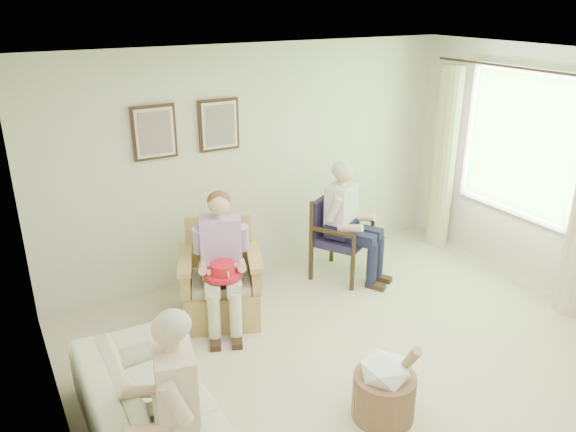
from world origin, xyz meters
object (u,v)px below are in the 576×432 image
(person_wicker, at_px, (223,252))
(person_sofa, at_px, (172,398))
(wood_armchair, at_px, (338,232))
(hatbox, at_px, (385,386))
(wicker_armchair, at_px, (220,288))
(person_dark, at_px, (347,214))
(sofa, at_px, (164,424))
(red_hat, at_px, (223,271))

(person_wicker, distance_m, person_sofa, 2.06)
(wood_armchair, distance_m, person_wicker, 1.63)
(person_sofa, distance_m, hatbox, 1.68)
(wood_armchair, xyz_separation_m, person_wicker, (-1.58, -0.34, 0.25))
(wicker_armchair, height_order, person_dark, person_dark)
(sofa, xyz_separation_m, person_sofa, (-0.00, -0.28, 0.42))
(wicker_armchair, bearing_deg, person_dark, 23.62)
(person_dark, bearing_deg, wicker_armchair, 151.40)
(person_wicker, bearing_deg, person_dark, 28.29)
(wicker_armchair, xyz_separation_m, red_hat, (-0.10, -0.32, 0.36))
(wicker_armchair, bearing_deg, red_hat, -85.10)
(wicker_armchair, height_order, person_wicker, person_wicker)
(person_wicker, height_order, person_dark, person_dark)
(person_dark, distance_m, hatbox, 2.37)
(person_sofa, bearing_deg, person_wicker, 160.13)
(wood_armchair, height_order, sofa, wood_armchair)
(wicker_armchair, height_order, wood_armchair, wicker_armchair)
(sofa, height_order, hatbox, hatbox)
(person_wicker, bearing_deg, sofa, -105.40)
(red_hat, bearing_deg, hatbox, -70.12)
(wicker_armchair, distance_m, hatbox, 2.06)
(person_sofa, xyz_separation_m, red_hat, (1.01, 1.56, -0.08))
(person_wicker, height_order, hatbox, person_wicker)
(wood_armchair, distance_m, red_hat, 1.76)
(wicker_armchair, relative_size, person_sofa, 0.75)
(person_wicker, relative_size, person_sofa, 1.02)
(red_hat, xyz_separation_m, hatbox, (0.60, -1.67, -0.39))
(person_wicker, xyz_separation_m, hatbox, (0.51, -1.86, -0.49))
(wicker_armchair, height_order, red_hat, wicker_armchair)
(person_sofa, relative_size, hatbox, 1.82)
(wicker_armchair, xyz_separation_m, sofa, (-1.10, -1.60, 0.02))
(wood_armchair, distance_m, sofa, 3.24)
(wicker_armchair, bearing_deg, person_wicker, -68.55)
(person_wicker, bearing_deg, wicker_armchair, 111.45)
(hatbox, bearing_deg, red_hat, 109.88)
(wood_armchair, height_order, hatbox, wood_armchair)
(person_sofa, height_order, red_hat, person_sofa)
(person_dark, bearing_deg, sofa, -179.00)
(person_wicker, bearing_deg, hatbox, -53.25)
(hatbox, bearing_deg, wicker_armchair, 104.35)
(person_dark, height_order, red_hat, person_dark)
(person_dark, bearing_deg, wood_armchair, 59.23)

